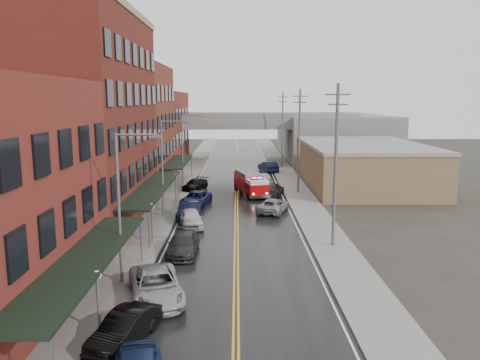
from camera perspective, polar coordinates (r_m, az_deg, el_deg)
name	(u,v)px	position (r m, az deg, el deg)	size (l,w,h in m)	color
ground	(236,356)	(21.43, -0.52, -20.70)	(220.00, 220.00, 0.00)	#2D2B26
road	(236,203)	(49.66, -0.43, -2.80)	(11.00, 160.00, 0.02)	black
sidewalk_left	(168,202)	(50.19, -8.81, -2.71)	(3.00, 160.00, 0.15)	slate
sidewalk_right	(305,202)	(50.17, 7.94, -2.69)	(3.00, 160.00, 0.15)	slate
curb_left	(183,202)	(49.97, -6.93, -2.72)	(0.30, 160.00, 0.15)	gray
curb_right	(290,202)	(49.96, 6.07, -2.70)	(0.30, 160.00, 0.15)	gray
brick_building_b	(85,121)	(43.59, -18.36, 6.88)	(9.00, 20.00, 18.00)	#521B15
brick_building_c	(130,126)	(60.54, -13.21, 6.39)	(9.00, 15.00, 15.00)	maroon
brick_building_far	(155,129)	(77.76, -10.32, 6.10)	(9.00, 20.00, 12.00)	maroon
tan_building	(363,166)	(61.17, 14.74, 1.65)	(14.00, 22.00, 5.00)	#8F754D
right_far_block	(332,136)	(90.52, 11.11, 5.31)	(18.00, 30.00, 8.00)	slate
awning_0	(87,259)	(24.97, -18.19, -9.11)	(2.60, 16.00, 3.09)	black
awning_1	(153,188)	(42.87, -10.52, -0.93)	(2.60, 18.00, 3.09)	black
awning_2	(178,162)	(59.96, -7.61, 2.19)	(2.60, 13.00, 3.09)	black
globe_lamp_0	(97,287)	(23.10, -16.99, -12.40)	(0.44, 0.44, 3.12)	#59595B
globe_lamp_1	(152,214)	(36.09, -10.70, -4.07)	(0.44, 0.44, 3.12)	#59595B
globe_lamp_2	(176,182)	(49.63, -7.85, -0.19)	(0.44, 0.44, 3.12)	#59595B
street_lamp_0	(123,199)	(27.86, -14.10, -2.27)	(2.64, 0.22, 9.00)	#59595B
street_lamp_1	(165,162)	(43.34, -9.15, 2.17)	(2.64, 0.22, 9.00)	#59595B
street_lamp_2	(184,145)	(59.10, -6.81, 4.25)	(2.64, 0.22, 9.00)	#59595B
utility_pole_0	(336,163)	(34.51, 11.58, 2.02)	(1.80, 0.24, 12.00)	#59595B
utility_pole_1	(299,140)	(54.12, 7.24, 4.92)	(1.80, 0.24, 12.00)	#59595B
utility_pole_2	(282,129)	(73.94, 5.20, 6.26)	(1.80, 0.24, 12.00)	#59595B
overpass	(237,128)	(80.60, -0.42, 6.37)	(40.00, 10.00, 7.50)	slate
fire_truck	(251,183)	(53.48, 1.34, -0.38)	(4.17, 7.33, 2.55)	#9F0708
parked_car_left_1	(125,328)	(22.64, -13.87, -17.13)	(1.53, 4.40, 1.45)	black
parked_car_left_2	(156,286)	(26.64, -10.22, -12.56)	(2.67, 5.79, 1.61)	#9DA1A4
parked_car_left_3	(183,244)	(33.71, -6.93, -7.79)	(2.01, 4.94, 1.43)	#252527
parked_car_left_4	(191,218)	(40.59, -6.01, -4.64)	(1.81, 4.49, 1.53)	silver
parked_car_left_5	(189,210)	(43.43, -6.30, -3.72)	(1.57, 4.51, 1.49)	black
parked_car_left_6	(196,199)	(48.52, -5.39, -2.28)	(2.41, 5.22, 1.45)	#111342
parked_car_left_7	(195,185)	(56.77, -5.48, -0.56)	(1.88, 4.63, 1.34)	black
parked_car_right_0	(273,205)	(45.61, 4.09, -3.10)	(2.28, 4.93, 1.37)	gray
parked_car_right_1	(271,189)	(53.23, 3.84, -1.15)	(2.08, 5.13, 1.49)	#232426
parked_car_right_2	(264,178)	(61.34, 2.94, 0.28)	(1.66, 4.12, 1.40)	white
parked_car_right_3	(268,167)	(70.59, 3.46, 1.63)	(1.72, 4.93, 1.63)	black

